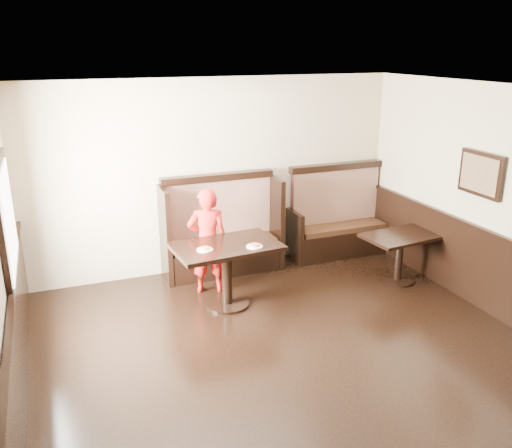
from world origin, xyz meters
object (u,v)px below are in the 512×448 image
booth_neighbor (338,225)px  table_neighbor (400,247)px  booth_main (221,237)px  child (208,241)px  table_main (227,259)px

booth_neighbor → table_neighbor: bearing=-78.6°
booth_main → booth_neighbor: (1.95, -0.00, -0.05)m
booth_main → booth_neighbor: 1.95m
table_neighbor → child: (-2.60, 0.66, 0.21)m
booth_neighbor → table_main: bearing=-153.6°
booth_main → table_main: booth_main is taller
child → booth_neighbor: bearing=-149.4°
booth_main → table_neighbor: (2.21, -1.29, -0.00)m
child → table_main: bearing=117.4°
booth_main → booth_neighbor: size_ratio=1.06×
booth_main → child: size_ratio=1.20×
table_main → child: (-0.10, 0.49, 0.09)m
booth_main → booth_neighbor: same height
table_main → table_neighbor: table_main is taller
booth_neighbor → child: 2.43m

